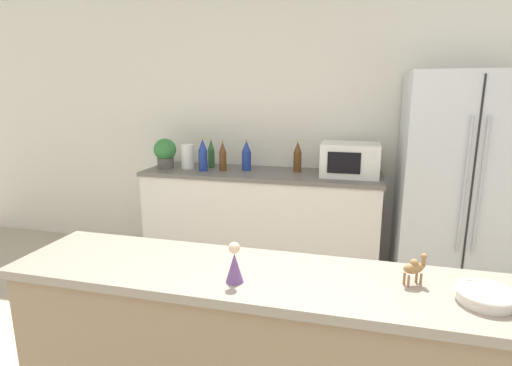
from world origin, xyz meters
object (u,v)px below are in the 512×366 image
at_px(back_bottle_2, 298,157).
at_px(back_bottle_4, 203,155).
at_px(back_bottle_1, 246,156).
at_px(fruit_bowl, 485,296).
at_px(microwave, 350,160).
at_px(wise_man_figurine_blue, 234,265).
at_px(back_bottle_0, 211,154).
at_px(potted_plant, 165,152).
at_px(paper_towel_roll, 188,157).
at_px(refrigerator, 459,187).
at_px(camel_figurine, 415,267).
at_px(back_bottle_3, 223,156).

height_order(back_bottle_2, back_bottle_4, back_bottle_4).
height_order(back_bottle_1, fruit_bowl, back_bottle_1).
height_order(microwave, fruit_bowl, microwave).
bearing_deg(fruit_bowl, back_bottle_2, 113.56).
relative_size(microwave, wise_man_figurine_blue, 3.17).
distance_m(back_bottle_0, wise_man_figurine_blue, 2.43).
bearing_deg(microwave, potted_plant, -177.96).
xyz_separation_m(paper_towel_roll, back_bottle_0, (0.20, 0.10, 0.02)).
xyz_separation_m(microwave, fruit_bowl, (0.49, -2.10, -0.09)).
xyz_separation_m(refrigerator, camel_figurine, (-0.57, -1.94, 0.12)).
relative_size(potted_plant, back_bottle_2, 0.98).
distance_m(back_bottle_2, fruit_bowl, 2.37).
relative_size(refrigerator, potted_plant, 6.35).
distance_m(refrigerator, back_bottle_3, 1.97).
relative_size(back_bottle_4, fruit_bowl, 1.60).
height_order(potted_plant, back_bottle_2, back_bottle_2).
height_order(paper_towel_roll, camel_figurine, paper_towel_roll).
relative_size(paper_towel_roll, back_bottle_1, 0.80).
xyz_separation_m(back_bottle_4, fruit_bowl, (1.78, -2.01, -0.09)).
height_order(paper_towel_roll, fruit_bowl, paper_towel_roll).
bearing_deg(back_bottle_0, potted_plant, -162.11).
xyz_separation_m(back_bottle_0, back_bottle_4, (-0.02, -0.17, 0.01)).
bearing_deg(wise_man_figurine_blue, potted_plant, 122.50).
bearing_deg(back_bottle_3, refrigerator, -1.04).
bearing_deg(potted_plant, back_bottle_4, -5.50).
distance_m(microwave, wise_man_figurine_blue, 2.20).
bearing_deg(refrigerator, back_bottle_3, 178.96).
bearing_deg(microwave, camel_figurine, -82.18).
bearing_deg(back_bottle_1, potted_plant, -173.82).
bearing_deg(back_bottle_0, back_bottle_2, -0.29).
relative_size(paper_towel_roll, microwave, 0.47).
distance_m(back_bottle_2, back_bottle_4, 0.85).
bearing_deg(refrigerator, microwave, 174.00).
height_order(refrigerator, paper_towel_roll, refrigerator).
relative_size(back_bottle_1, back_bottle_4, 0.95).
xyz_separation_m(microwave, back_bottle_1, (-0.92, 0.02, -0.01)).
bearing_deg(refrigerator, back_bottle_2, 173.15).
bearing_deg(potted_plant, microwave, 2.04).
relative_size(potted_plant, back_bottle_0, 1.01).
height_order(potted_plant, paper_towel_roll, potted_plant).
distance_m(back_bottle_1, back_bottle_3, 0.21).
relative_size(back_bottle_0, camel_figurine, 2.42).
distance_m(back_bottle_0, fruit_bowl, 2.81).
distance_m(back_bottle_0, back_bottle_4, 0.17).
xyz_separation_m(paper_towel_roll, wise_man_figurine_blue, (1.13, -2.14, -0.02)).
xyz_separation_m(potted_plant, back_bottle_3, (0.57, 0.01, -0.02)).
distance_m(back_bottle_0, camel_figurine, 2.62).
bearing_deg(camel_figurine, back_bottle_3, 125.27).
distance_m(back_bottle_1, back_bottle_4, 0.39).
xyz_separation_m(back_bottle_3, fruit_bowl, (1.61, -2.05, -0.08)).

